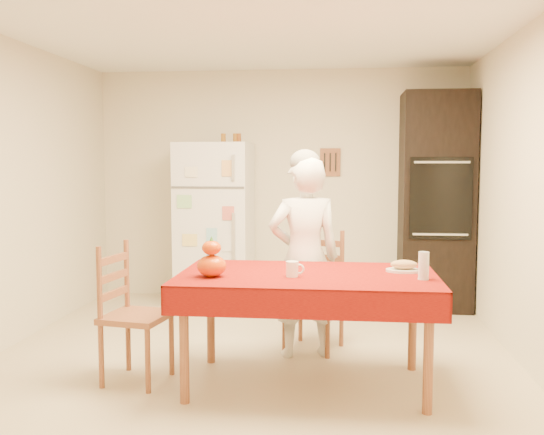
# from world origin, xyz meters

# --- Properties ---
(floor) EXTENTS (4.50, 4.50, 0.00)m
(floor) POSITION_xyz_m (0.00, 0.00, 0.00)
(floor) COLOR #CCB693
(floor) RESTS_ON ground
(room_shell) EXTENTS (4.02, 4.52, 2.51)m
(room_shell) POSITION_xyz_m (0.00, 0.00, 1.62)
(room_shell) COLOR beige
(room_shell) RESTS_ON ground
(refrigerator) EXTENTS (0.75, 0.74, 1.70)m
(refrigerator) POSITION_xyz_m (-0.65, 1.88, 0.85)
(refrigerator) COLOR white
(refrigerator) RESTS_ON floor
(oven_cabinet) EXTENTS (0.70, 0.62, 2.20)m
(oven_cabinet) POSITION_xyz_m (1.63, 1.93, 1.10)
(oven_cabinet) COLOR black
(oven_cabinet) RESTS_ON floor
(dining_table) EXTENTS (1.70, 1.00, 0.76)m
(dining_table) POSITION_xyz_m (0.45, -0.41, 0.69)
(dining_table) COLOR brown
(dining_table) RESTS_ON floor
(chair_far) EXTENTS (0.52, 0.51, 0.95)m
(chair_far) POSITION_xyz_m (0.48, 0.45, 0.51)
(chair_far) COLOR brown
(chair_far) RESTS_ON floor
(chair_left) EXTENTS (0.46, 0.48, 0.95)m
(chair_left) POSITION_xyz_m (-0.77, -0.46, 0.51)
(chair_left) COLOR brown
(chair_left) RESTS_ON floor
(seated_woman) EXTENTS (0.64, 0.50, 1.54)m
(seated_woman) POSITION_xyz_m (0.39, 0.22, 0.77)
(seated_woman) COLOR white
(seated_woman) RESTS_ON floor
(coffee_mug) EXTENTS (0.08, 0.08, 0.10)m
(coffee_mug) POSITION_xyz_m (0.35, -0.53, 0.81)
(coffee_mug) COLOR white
(coffee_mug) RESTS_ON dining_table
(pumpkin_lower) EXTENTS (0.19, 0.19, 0.14)m
(pumpkin_lower) POSITION_xyz_m (-0.16, -0.59, 0.83)
(pumpkin_lower) COLOR #C74704
(pumpkin_lower) RESTS_ON dining_table
(pumpkin_upper) EXTENTS (0.12, 0.12, 0.09)m
(pumpkin_upper) POSITION_xyz_m (-0.16, -0.59, 0.95)
(pumpkin_upper) COLOR #DD6205
(pumpkin_upper) RESTS_ON pumpkin_lower
(wine_glass) EXTENTS (0.07, 0.07, 0.18)m
(wine_glass) POSITION_xyz_m (1.18, -0.54, 0.85)
(wine_glass) COLOR silver
(wine_glass) RESTS_ON dining_table
(bread_plate) EXTENTS (0.24, 0.24, 0.02)m
(bread_plate) POSITION_xyz_m (1.09, -0.28, 0.77)
(bread_plate) COLOR silver
(bread_plate) RESTS_ON dining_table
(bread_loaf) EXTENTS (0.18, 0.10, 0.06)m
(bread_loaf) POSITION_xyz_m (1.09, -0.28, 0.81)
(bread_loaf) COLOR #AB7D54
(bread_loaf) RESTS_ON bread_plate
(spice_jar_left) EXTENTS (0.05, 0.05, 0.10)m
(spice_jar_left) POSITION_xyz_m (-0.57, 1.93, 1.75)
(spice_jar_left) COLOR #985F1B
(spice_jar_left) RESTS_ON refrigerator
(spice_jar_mid) EXTENTS (0.05, 0.05, 0.10)m
(spice_jar_mid) POSITION_xyz_m (-0.44, 1.93, 1.75)
(spice_jar_mid) COLOR brown
(spice_jar_mid) RESTS_ON refrigerator
(spice_jar_right) EXTENTS (0.05, 0.05, 0.10)m
(spice_jar_right) POSITION_xyz_m (-0.40, 1.93, 1.75)
(spice_jar_right) COLOR brown
(spice_jar_right) RESTS_ON refrigerator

